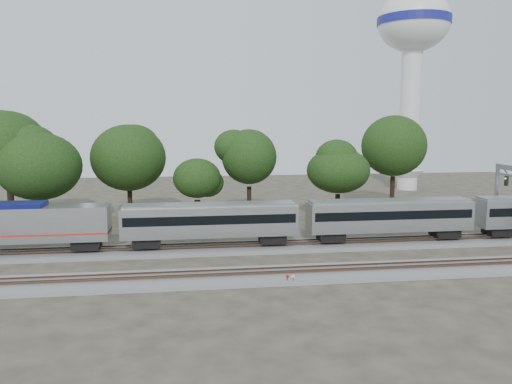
% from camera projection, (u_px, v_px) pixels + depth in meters
% --- Properties ---
extents(ground, '(160.00, 160.00, 0.00)m').
position_uv_depth(ground, '(214.00, 267.00, 46.94)').
color(ground, '#383328').
rests_on(ground, ground).
extents(track_far, '(160.00, 5.00, 0.73)m').
position_uv_depth(track_far, '(211.00, 249.00, 52.80)').
color(track_far, slate).
rests_on(track_far, ground).
extents(track_near, '(160.00, 5.00, 0.73)m').
position_uv_depth(track_near, '(217.00, 278.00, 42.99)').
color(track_near, slate).
rests_on(track_near, ground).
extents(train, '(114.75, 3.28, 4.84)m').
position_uv_depth(train, '(474.00, 213.00, 56.35)').
color(train, '#B5B8BD').
rests_on(train, ground).
extents(switch_stand_red, '(0.28, 0.09, 0.89)m').
position_uv_depth(switch_stand_red, '(287.00, 279.00, 41.52)').
color(switch_stand_red, '#512D19').
rests_on(switch_stand_red, ground).
extents(switch_stand_white, '(0.29, 0.08, 0.90)m').
position_uv_depth(switch_stand_white, '(293.00, 279.00, 41.56)').
color(switch_stand_white, '#512D19').
rests_on(switch_stand_white, ground).
extents(switch_lever, '(0.58, 0.47, 0.30)m').
position_uv_depth(switch_lever, '(314.00, 279.00, 42.68)').
color(switch_lever, '#512D19').
rests_on(switch_lever, ground).
extents(water_tower, '(13.95, 13.95, 38.62)m').
position_uv_depth(water_tower, '(413.00, 43.00, 96.76)').
color(water_tower, silver).
rests_on(water_tower, ground).
extents(tree_1, '(10.54, 10.54, 14.85)m').
position_uv_depth(tree_1, '(7.00, 147.00, 63.05)').
color(tree_1, black).
rests_on(tree_1, ground).
extents(tree_2, '(8.25, 8.25, 11.63)m').
position_uv_depth(tree_2, '(39.00, 167.00, 61.05)').
color(tree_2, black).
rests_on(tree_2, ground).
extents(tree_3, '(8.85, 8.85, 12.48)m').
position_uv_depth(tree_3, '(128.00, 158.00, 67.46)').
color(tree_3, black).
rests_on(tree_3, ground).
extents(tree_4, '(6.35, 6.35, 8.95)m').
position_uv_depth(tree_4, '(197.00, 178.00, 64.92)').
color(tree_4, black).
rests_on(tree_4, ground).
extents(tree_5, '(8.99, 8.99, 12.68)m').
position_uv_depth(tree_5, '(249.00, 157.00, 67.34)').
color(tree_5, black).
rests_on(tree_5, ground).
extents(tree_6, '(7.11, 7.11, 10.03)m').
position_uv_depth(tree_6, '(338.00, 171.00, 67.27)').
color(tree_6, black).
rests_on(tree_6, ground).
extents(tree_7, '(10.13, 10.13, 14.29)m').
position_uv_depth(tree_7, '(394.00, 146.00, 74.52)').
color(tree_7, black).
rests_on(tree_7, ground).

